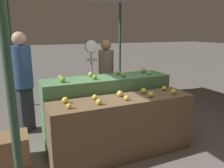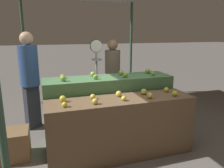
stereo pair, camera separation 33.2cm
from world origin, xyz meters
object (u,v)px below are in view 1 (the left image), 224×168
object	(u,v)px
person_customer_left	(23,75)
wooden_crate_side	(13,150)
produce_scale	(92,65)
person_vendor_at_scale	(106,73)

from	to	relation	value
person_customer_left	wooden_crate_side	world-z (taller)	person_customer_left
produce_scale	person_customer_left	bearing A→B (deg)	172.94
produce_scale	person_vendor_at_scale	world-z (taller)	produce_scale
person_vendor_at_scale	person_customer_left	size ratio (longest dim) A/B	0.91
person_vendor_at_scale	produce_scale	bearing A→B (deg)	40.30
produce_scale	wooden_crate_side	bearing A→B (deg)	-149.12
wooden_crate_side	person_customer_left	bearing A→B (deg)	76.89
produce_scale	person_vendor_at_scale	size ratio (longest dim) A/B	1.01
person_customer_left	wooden_crate_side	bearing A→B (deg)	47.35
produce_scale	person_vendor_at_scale	bearing A→B (deg)	34.68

